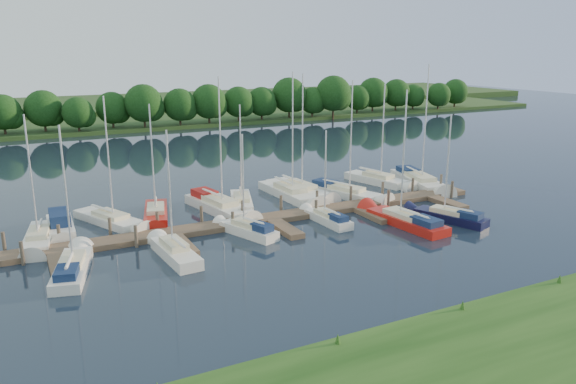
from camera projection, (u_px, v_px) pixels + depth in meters
name	position (u px, v px, depth m)	size (l,w,h in m)	color
ground	(319.00, 253.00, 38.10)	(260.00, 260.00, 0.00)	#17212E
near_bank	(504.00, 366.00, 24.24)	(90.00, 10.00, 0.50)	#194012
dock	(273.00, 221.00, 44.34)	(40.00, 6.00, 0.40)	brown
mooring_pilings	(267.00, 212.00, 45.21)	(38.24, 2.84, 2.00)	#473D33
far_shore	(114.00, 120.00, 102.66)	(180.00, 30.00, 0.60)	#22441A
distant_hill	(93.00, 105.00, 124.11)	(220.00, 40.00, 1.40)	#365023
treeline	(142.00, 105.00, 91.72)	(145.52, 9.79, 8.25)	#38281C
sailboat_n_0	(39.00, 240.00, 39.88)	(2.86, 7.59, 9.53)	white
motorboat	(61.00, 228.00, 42.09)	(2.00, 6.28, 2.02)	white
sailboat_n_2	(112.00, 221.00, 44.11)	(4.67, 8.09, 10.36)	white
sailboat_n_3	(156.00, 215.00, 45.62)	(3.36, 7.62, 9.64)	#B71910
sailboat_n_4	(219.00, 208.00, 47.44)	(3.60, 9.27, 11.74)	white
sailboat_n_5	(242.00, 203.00, 49.05)	(3.62, 7.19, 9.23)	white
sailboat_n_6	(291.00, 195.00, 51.83)	(2.64, 9.37, 11.87)	white
sailboat_n_7	(300.00, 192.00, 52.86)	(3.19, 9.26, 11.64)	white
sailboat_n_8	(346.00, 193.00, 52.12)	(4.57, 8.74, 11.08)	white
sailboat_n_9	(379.00, 181.00, 56.96)	(3.65, 8.17, 10.41)	white
sailboat_n_10	(420.00, 182.00, 56.54)	(4.12, 9.94, 12.39)	white
sailboat_s_0	(73.00, 268.00, 34.61)	(3.29, 7.50, 9.51)	white
sailboat_s_1	(174.00, 253.00, 37.22)	(2.02, 6.80, 8.94)	white
sailboat_s_2	(248.00, 231.00, 41.59)	(3.06, 5.94, 7.91)	white
sailboat_s_3	(327.00, 219.00, 44.53)	(1.67, 5.91, 7.65)	white
sailboat_s_4	(404.00, 221.00, 44.00)	(2.75, 8.63, 10.82)	#B71910
sailboat_s_5	(448.00, 217.00, 44.91)	(3.52, 6.84, 8.87)	black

